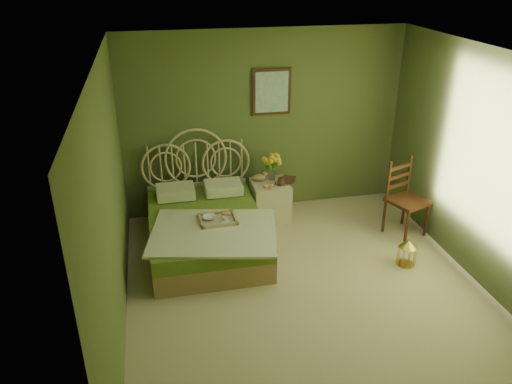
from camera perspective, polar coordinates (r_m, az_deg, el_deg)
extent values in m
plane|color=#BFB28A|center=(5.77, 5.97, -11.47)|extent=(4.50, 4.50, 0.00)
plane|color=silver|center=(4.70, 7.44, 14.80)|extent=(4.50, 4.50, 0.00)
plane|color=#4F5D31|center=(7.12, 0.94, 7.87)|extent=(4.00, 0.00, 4.00)
plane|color=#4F5D31|center=(4.88, -16.27, -1.81)|extent=(0.00, 4.50, 4.50)
plane|color=#4F5D31|center=(6.01, 25.05, 1.98)|extent=(0.00, 4.50, 4.50)
cube|color=#3C2110|center=(6.99, 1.79, 11.37)|extent=(0.54, 0.03, 0.64)
cube|color=#B7C4B4|center=(6.97, 1.83, 11.34)|extent=(0.46, 0.01, 0.56)
cube|color=#A28A51|center=(6.48, -5.68, -5.43)|extent=(1.40, 1.87, 0.28)
cube|color=olive|center=(6.36, -5.77, -3.63)|extent=(1.40, 1.87, 0.19)
cube|color=beige|center=(5.95, -4.85, -4.60)|extent=(1.67, 1.40, 0.03)
cube|color=beige|center=(6.84, -9.21, 0.03)|extent=(0.51, 0.37, 0.15)
cube|color=beige|center=(6.89, -3.79, 0.52)|extent=(0.51, 0.37, 0.15)
cube|color=beige|center=(6.16, -4.36, -3.37)|extent=(0.46, 0.36, 0.04)
ellipsoid|color=#B77A38|center=(6.23, -3.41, -2.47)|extent=(0.12, 0.07, 0.05)
cube|color=beige|center=(7.11, 1.63, -1.02)|extent=(0.51, 0.51, 0.56)
cylinder|color=silver|center=(7.07, 1.83, 2.15)|extent=(0.10, 0.10, 0.18)
ellipsoid|color=#A28A51|center=(7.03, 0.33, 1.65)|extent=(0.21, 0.11, 0.10)
sphere|color=#F2955E|center=(6.82, 1.12, 0.72)|extent=(0.07, 0.07, 0.07)
sphere|color=#F2955E|center=(6.81, 1.75, 0.70)|extent=(0.07, 0.07, 0.07)
cube|color=#3C2110|center=(6.93, 16.94, -1.01)|extent=(0.59, 0.59, 0.04)
cylinder|color=#3C2110|center=(6.80, 15.98, -3.75)|extent=(0.04, 0.04, 0.49)
cylinder|color=#3C2110|center=(6.98, 18.84, -3.35)|extent=(0.04, 0.04, 0.49)
cylinder|color=#3C2110|center=(7.10, 14.57, -2.25)|extent=(0.04, 0.04, 0.49)
cylinder|color=#3C2110|center=(7.28, 17.35, -1.92)|extent=(0.04, 0.04, 0.49)
cube|color=#3C2110|center=(6.97, 16.48, 1.70)|extent=(0.38, 0.18, 0.55)
cylinder|color=gold|center=(6.49, 16.69, -7.87)|extent=(0.22, 0.22, 0.01)
cylinder|color=gold|center=(6.42, 16.82, -6.97)|extent=(0.22, 0.22, 0.25)
cone|color=gold|center=(6.34, 17.02, -5.68)|extent=(0.22, 0.22, 0.09)
imported|color=#381E0F|center=(7.04, 3.04, 1.31)|extent=(0.23, 0.26, 0.02)
imported|color=#472819|center=(7.04, 3.04, 1.47)|extent=(0.25, 0.29, 0.02)
imported|color=white|center=(6.18, -5.36, -2.92)|extent=(0.19, 0.19, 0.04)
imported|color=white|center=(6.09, -3.56, -3.13)|extent=(0.09, 0.09, 0.07)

